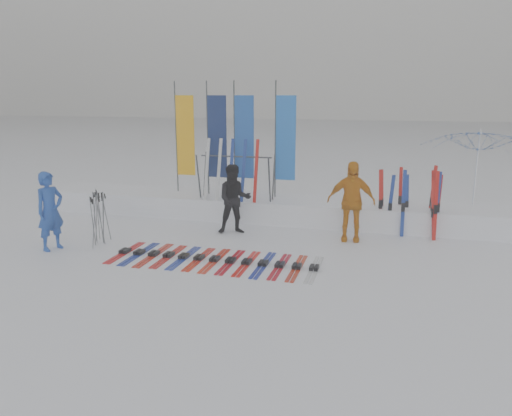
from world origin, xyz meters
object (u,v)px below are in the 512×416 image
(person_black, at_px, (234,199))
(ski_rack, at_px, (236,171))
(ski_row, at_px, (215,259))
(person_blue, at_px, (50,211))
(tent_canopy, at_px, (477,179))
(person_yellow, at_px, (351,201))

(person_black, distance_m, ski_rack, 1.40)
(ski_row, bearing_deg, ski_rack, 99.89)
(person_blue, height_order, ski_rack, ski_rack)
(person_blue, distance_m, tent_canopy, 10.45)
(person_blue, relative_size, ski_row, 0.41)
(tent_canopy, distance_m, ski_rack, 6.29)
(person_black, bearing_deg, person_yellow, -18.73)
(person_black, bearing_deg, person_blue, -167.35)
(person_blue, relative_size, ski_rack, 0.87)
(person_yellow, xyz_separation_m, ski_row, (-2.61, -2.30, -0.92))
(tent_canopy, bearing_deg, person_blue, -154.77)
(ski_row, xyz_separation_m, ski_rack, (-0.60, 3.45, 1.35))
(tent_canopy, height_order, ski_rack, tent_canopy)
(tent_canopy, bearing_deg, person_black, -160.53)
(ski_row, bearing_deg, person_black, 96.58)
(person_black, bearing_deg, ski_rack, 84.46)
(ski_row, bearing_deg, person_blue, -177.24)
(person_black, relative_size, tent_canopy, 0.60)
(tent_canopy, relative_size, ski_row, 0.67)
(ski_rack, bearing_deg, tent_canopy, 7.51)
(ski_row, relative_size, ski_rack, 2.15)
(tent_canopy, bearing_deg, ski_row, -142.86)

